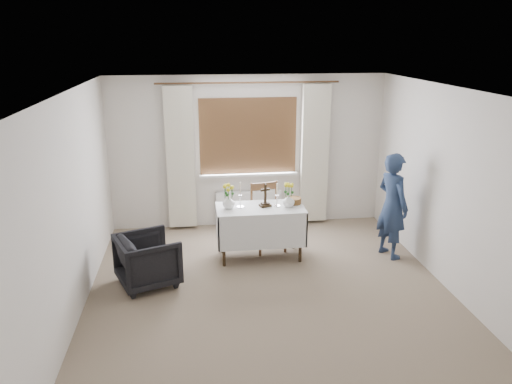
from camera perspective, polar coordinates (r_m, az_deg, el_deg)
The scene contains 12 objects.
ground at distance 6.34m, azimuth 1.72°, elevation -11.63°, with size 5.00×5.00×0.00m, color gray.
altar_table at distance 7.18m, azimuth 0.48°, elevation -4.62°, with size 1.24×0.64×0.76m, color white.
wooden_chair at distance 7.40m, azimuth 1.43°, elevation -2.95°, with size 0.46×0.46×1.00m, color brown, non-canonical shape.
armchair at distance 6.59m, azimuth -12.26°, elevation -7.62°, with size 0.71×0.73×0.67m, color black.
person at distance 7.35m, azimuth 15.31°, elevation -1.52°, with size 0.56×0.37×1.53m, color navy.
radiator at distance 8.41m, azimuth -0.83°, elevation -1.86°, with size 1.10×0.10×0.60m, color silver.
wooden_cross at distance 7.03m, azimuth 1.07°, elevation -0.38°, with size 0.15×0.11×0.33m, color black, non-canonical shape.
candlestick_left at distance 6.99m, azimuth -1.82°, elevation -0.32°, with size 0.11×0.11×0.37m, color white, non-canonical shape.
candlestick_right at distance 7.04m, azimuth 2.42°, elevation -0.33°, with size 0.10×0.10×0.34m, color white, non-canonical shape.
flower_vase_left at distance 6.99m, azimuth -3.15°, elevation -1.16°, with size 0.18×0.18×0.18m, color white.
flower_vase_right at distance 7.05m, azimuth 3.73°, elevation -1.00°, with size 0.17×0.17×0.18m, color white.
wicker_basket at distance 7.21m, azimuth 4.28°, elevation -0.98°, with size 0.23×0.23×0.09m, color brown.
Camera 1 is at (-0.89, -5.47, 3.08)m, focal length 35.00 mm.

